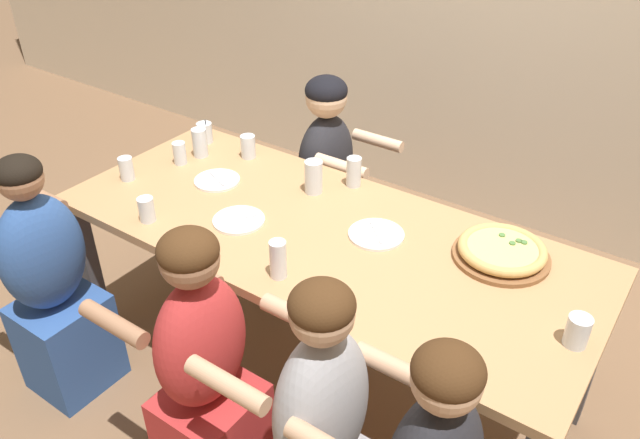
{
  "coord_description": "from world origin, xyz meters",
  "views": [
    {
      "loc": [
        1.19,
        -1.7,
        2.19
      ],
      "look_at": [
        0.0,
        0.0,
        0.85
      ],
      "focal_mm": 35.0,
      "sensor_mm": 36.0,
      "label": 1
    }
  ],
  "objects_px": {
    "empty_plate_b": "(217,180)",
    "drinking_glass_i": "(278,262)",
    "drinking_glass_e": "(180,154)",
    "cocktail_glass_blue": "(205,134)",
    "empty_plate_c": "(376,234)",
    "drinking_glass_h": "(126,169)",
    "drinking_glass_g": "(248,147)",
    "diner_far_midleft": "(326,186)",
    "drinking_glass_d": "(354,174)",
    "diner_near_left": "(53,291)",
    "empty_plate_a": "(239,220)",
    "pizza_board_main": "(502,251)",
    "drinking_glass_b": "(314,177)",
    "drinking_glass_c": "(577,333)",
    "diner_near_center": "(206,380)",
    "drinking_glass_a": "(147,209)",
    "drinking_glass_f": "(200,144)"
  },
  "relations": [
    {
      "from": "cocktail_glass_blue",
      "to": "drinking_glass_d",
      "type": "relative_size",
      "value": 0.94
    },
    {
      "from": "diner_near_left",
      "to": "drinking_glass_c",
      "type": "bearing_deg",
      "value": -72.25
    },
    {
      "from": "drinking_glass_d",
      "to": "drinking_glass_h",
      "type": "xyz_separation_m",
      "value": [
        -0.88,
        -0.54,
        -0.0
      ]
    },
    {
      "from": "empty_plate_a",
      "to": "diner_near_left",
      "type": "bearing_deg",
      "value": -136.98
    },
    {
      "from": "diner_near_left",
      "to": "drinking_glass_e",
      "type": "bearing_deg",
      "value": -1.14
    },
    {
      "from": "drinking_glass_i",
      "to": "drinking_glass_e",
      "type": "bearing_deg",
      "value": 155.65
    },
    {
      "from": "empty_plate_b",
      "to": "drinking_glass_a",
      "type": "xyz_separation_m",
      "value": [
        -0.01,
        -0.4,
        0.05
      ]
    },
    {
      "from": "empty_plate_a",
      "to": "drinking_glass_e",
      "type": "relative_size",
      "value": 1.99
    },
    {
      "from": "empty_plate_b",
      "to": "drinking_glass_i",
      "type": "xyz_separation_m",
      "value": [
        0.66,
        -0.38,
        0.06
      ]
    },
    {
      "from": "drinking_glass_d",
      "to": "drinking_glass_e",
      "type": "relative_size",
      "value": 1.27
    },
    {
      "from": "empty_plate_a",
      "to": "diner_far_midleft",
      "type": "distance_m",
      "value": 0.87
    },
    {
      "from": "drinking_glass_e",
      "to": "cocktail_glass_blue",
      "type": "bearing_deg",
      "value": 105.35
    },
    {
      "from": "drinking_glass_e",
      "to": "drinking_glass_g",
      "type": "xyz_separation_m",
      "value": [
        0.22,
        0.24,
        0.01
      ]
    },
    {
      "from": "empty_plate_a",
      "to": "drinking_glass_i",
      "type": "relative_size",
      "value": 1.44
    },
    {
      "from": "empty_plate_c",
      "to": "drinking_glass_e",
      "type": "height_order",
      "value": "drinking_glass_e"
    },
    {
      "from": "drinking_glass_b",
      "to": "drinking_glass_e",
      "type": "bearing_deg",
      "value": -167.99
    },
    {
      "from": "pizza_board_main",
      "to": "drinking_glass_d",
      "type": "xyz_separation_m",
      "value": [
        -0.75,
        0.15,
        0.03
      ]
    },
    {
      "from": "empty_plate_c",
      "to": "diner_near_left",
      "type": "distance_m",
      "value": 1.37
    },
    {
      "from": "empty_plate_c",
      "to": "diner_far_midleft",
      "type": "xyz_separation_m",
      "value": [
        -0.64,
        0.59,
        -0.27
      ]
    },
    {
      "from": "drinking_glass_f",
      "to": "diner_near_center",
      "type": "distance_m",
      "value": 1.26
    },
    {
      "from": "empty_plate_b",
      "to": "cocktail_glass_blue",
      "type": "bearing_deg",
      "value": 140.63
    },
    {
      "from": "drinking_glass_a",
      "to": "drinking_glass_g",
      "type": "height_order",
      "value": "drinking_glass_g"
    },
    {
      "from": "drinking_glass_c",
      "to": "diner_near_center",
      "type": "relative_size",
      "value": 0.09
    },
    {
      "from": "drinking_glass_i",
      "to": "drinking_glass_g",
      "type": "bearing_deg",
      "value": 136.91
    },
    {
      "from": "drinking_glass_g",
      "to": "diner_far_midleft",
      "type": "relative_size",
      "value": 0.1
    },
    {
      "from": "empty_plate_c",
      "to": "diner_near_left",
      "type": "relative_size",
      "value": 0.19
    },
    {
      "from": "drinking_glass_d",
      "to": "drinking_glass_i",
      "type": "distance_m",
      "value": 0.72
    },
    {
      "from": "drinking_glass_b",
      "to": "diner_near_left",
      "type": "height_order",
      "value": "diner_near_left"
    },
    {
      "from": "cocktail_glass_blue",
      "to": "drinking_glass_d",
      "type": "xyz_separation_m",
      "value": [
        0.86,
        0.06,
        0.01
      ]
    },
    {
      "from": "drinking_glass_a",
      "to": "drinking_glass_d",
      "type": "distance_m",
      "value": 0.9
    },
    {
      "from": "drinking_glass_h",
      "to": "diner_near_center",
      "type": "bearing_deg",
      "value": -28.87
    },
    {
      "from": "drinking_glass_a",
      "to": "drinking_glass_c",
      "type": "height_order",
      "value": "drinking_glass_c"
    },
    {
      "from": "drinking_glass_g",
      "to": "drinking_glass_i",
      "type": "distance_m",
      "value": 0.96
    },
    {
      "from": "empty_plate_a",
      "to": "cocktail_glass_blue",
      "type": "height_order",
      "value": "cocktail_glass_blue"
    },
    {
      "from": "drinking_glass_e",
      "to": "diner_near_left",
      "type": "xyz_separation_m",
      "value": [
        -0.02,
        -0.77,
        -0.32
      ]
    },
    {
      "from": "empty_plate_b",
      "to": "drinking_glass_i",
      "type": "bearing_deg",
      "value": -30.3
    },
    {
      "from": "cocktail_glass_blue",
      "to": "diner_far_midleft",
      "type": "height_order",
      "value": "diner_far_midleft"
    },
    {
      "from": "drinking_glass_d",
      "to": "drinking_glass_g",
      "type": "height_order",
      "value": "drinking_glass_d"
    },
    {
      "from": "drinking_glass_e",
      "to": "drinking_glass_g",
      "type": "bearing_deg",
      "value": 46.52
    },
    {
      "from": "empty_plate_b",
      "to": "empty_plate_c",
      "type": "distance_m",
      "value": 0.82
    },
    {
      "from": "drinking_glass_a",
      "to": "diner_near_center",
      "type": "height_order",
      "value": "diner_near_center"
    },
    {
      "from": "empty_plate_c",
      "to": "diner_near_left",
      "type": "bearing_deg",
      "value": -144.7
    },
    {
      "from": "diner_near_left",
      "to": "empty_plate_b",
      "type": "bearing_deg",
      "value": -20.84
    },
    {
      "from": "drinking_glass_b",
      "to": "drinking_glass_d",
      "type": "bearing_deg",
      "value": 52.96
    },
    {
      "from": "pizza_board_main",
      "to": "cocktail_glass_blue",
      "type": "distance_m",
      "value": 1.61
    },
    {
      "from": "empty_plate_c",
      "to": "drinking_glass_h",
      "type": "bearing_deg",
      "value": -167.71
    },
    {
      "from": "drinking_glass_h",
      "to": "diner_near_center",
      "type": "distance_m",
      "value": 1.13
    },
    {
      "from": "pizza_board_main",
      "to": "drinking_glass_a",
      "type": "distance_m",
      "value": 1.41
    },
    {
      "from": "empty_plate_a",
      "to": "drinking_glass_e",
      "type": "xyz_separation_m",
      "value": [
        -0.57,
        0.23,
        0.04
      ]
    },
    {
      "from": "pizza_board_main",
      "to": "drinking_glass_g",
      "type": "height_order",
      "value": "drinking_glass_g"
    }
  ]
}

